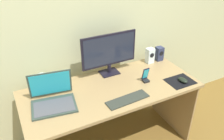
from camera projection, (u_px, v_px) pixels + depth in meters
The scene contains 11 objects.
wall_back at pixel (90, 18), 2.16m from camera, with size 6.00×0.04×2.50m, color #BCBD8E.
desk at pixel (111, 101), 2.16m from camera, with size 1.58×0.68×0.73m.
monitor at pixel (109, 52), 2.20m from camera, with size 0.55×0.14×0.41m.
speaker_right at pixel (159, 54), 2.52m from camera, with size 0.08×0.07×0.15m.
speaker_near_monitor at pixel (150, 56), 2.47m from camera, with size 0.08×0.07×0.16m.
laptop at pixel (53, 99), 1.87m from camera, with size 0.39×0.34×0.25m.
fishbowl at pixel (43, 82), 2.02m from camera, with size 0.18×0.18×0.18m, color silver.
keyboard_external at pixel (128, 99), 1.94m from camera, with size 0.37×0.11×0.01m, color #2B2F29.
mousepad at pixel (180, 81), 2.18m from camera, with size 0.25×0.20×0.00m, color black.
mouse at pixel (183, 80), 2.16m from camera, with size 0.06×0.10×0.04m, color black.
phone_in_dock at pixel (146, 77), 2.16m from camera, with size 0.06×0.06×0.14m.
Camera 1 is at (-0.77, -1.54, 1.92)m, focal length 37.58 mm.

